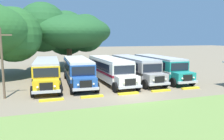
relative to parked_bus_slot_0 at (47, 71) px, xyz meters
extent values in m
plane|color=#84755B|center=(6.95, -7.19, -1.58)|extent=(220.00, 220.00, 0.00)
cube|color=olive|center=(6.95, -15.08, -1.58)|extent=(80.00, 11.44, 0.01)
cube|color=yellow|center=(0.02, 0.31, -0.03)|extent=(2.96, 9.31, 2.10)
cube|color=black|center=(0.02, 0.31, -0.20)|extent=(2.99, 9.34, 0.24)
cube|color=black|center=(1.30, 0.54, 0.47)|extent=(0.44, 7.99, 0.80)
cube|color=black|center=(-1.24, 0.67, 0.47)|extent=(0.44, 7.99, 0.80)
cube|color=#B2B2B7|center=(0.02, 0.31, 1.13)|extent=(2.87, 9.21, 0.22)
cube|color=yellow|center=(-0.25, -4.99, -0.56)|extent=(2.27, 1.51, 1.05)
cube|color=black|center=(-0.29, -5.73, -0.53)|extent=(1.10, 0.16, 0.70)
cube|color=#B7B7BC|center=(-0.29, -5.77, -0.96)|extent=(2.41, 0.32, 0.24)
cube|color=black|center=(-0.22, -4.32, 0.47)|extent=(2.20, 0.17, 0.84)
cube|color=black|center=(0.25, 4.92, -0.14)|extent=(0.90, 0.11, 1.30)
sphere|color=#EAE5C6|center=(0.41, -5.81, -0.53)|extent=(0.20, 0.20, 0.20)
sphere|color=#EAE5C6|center=(-0.99, -5.74, -0.53)|extent=(0.20, 0.20, 0.20)
cylinder|color=black|center=(0.95, -4.95, -1.08)|extent=(0.33, 1.01, 1.00)
cylinder|color=black|center=(-1.44, -4.83, -1.08)|extent=(0.33, 1.01, 1.00)
cylinder|color=black|center=(1.36, 3.24, -1.08)|extent=(0.33, 1.01, 1.00)
cylinder|color=black|center=(-1.03, 3.36, -1.08)|extent=(0.33, 1.01, 1.00)
cube|color=#23519E|center=(3.40, 0.23, -0.03)|extent=(2.92, 9.30, 2.10)
cube|color=silver|center=(3.40, 0.23, -0.20)|extent=(2.95, 9.33, 0.24)
cube|color=black|center=(4.68, 0.47, 0.47)|extent=(0.41, 7.99, 0.80)
cube|color=black|center=(2.14, 0.59, 0.47)|extent=(0.41, 7.99, 0.80)
cube|color=beige|center=(3.40, 0.23, 1.13)|extent=(2.83, 9.20, 0.22)
cube|color=#23519E|center=(3.16, -5.07, -0.56)|extent=(2.26, 1.50, 1.05)
cube|color=black|center=(3.12, -5.81, -0.53)|extent=(1.10, 0.15, 0.70)
cube|color=#B7B7BC|center=(3.12, -5.85, -0.96)|extent=(2.41, 0.31, 0.24)
cube|color=black|center=(3.19, -4.40, 0.47)|extent=(2.20, 0.16, 0.84)
cube|color=silver|center=(3.61, 4.84, -0.14)|extent=(0.90, 0.10, 1.30)
sphere|color=#EAE5C6|center=(3.82, -5.89, -0.53)|extent=(0.20, 0.20, 0.20)
sphere|color=#EAE5C6|center=(2.42, -5.82, -0.53)|extent=(0.20, 0.20, 0.20)
cylinder|color=black|center=(4.36, -5.02, -1.08)|extent=(0.33, 1.01, 1.00)
cylinder|color=black|center=(1.96, -4.91, -1.08)|extent=(0.33, 1.01, 1.00)
cylinder|color=black|center=(4.73, 3.17, -1.08)|extent=(0.33, 1.01, 1.00)
cylinder|color=black|center=(2.34, 3.28, -1.08)|extent=(0.33, 1.01, 1.00)
cube|color=silver|center=(7.05, -0.25, -0.03)|extent=(2.78, 9.27, 2.10)
cube|color=maroon|center=(7.05, -0.25, -0.20)|extent=(2.81, 9.29, 0.24)
cube|color=black|center=(8.31, 0.09, 0.47)|extent=(0.28, 8.00, 0.80)
cube|color=black|center=(5.77, 0.01, 0.47)|extent=(0.28, 8.00, 0.80)
cube|color=silver|center=(7.05, -0.25, 1.13)|extent=(2.70, 9.17, 0.22)
cube|color=silver|center=(7.21, -5.55, -0.56)|extent=(2.24, 1.47, 1.05)
cube|color=black|center=(7.23, -6.29, -0.53)|extent=(1.10, 0.13, 0.70)
cube|color=#B7B7BC|center=(7.23, -6.33, -0.96)|extent=(2.40, 0.27, 0.24)
cube|color=black|center=(7.19, -4.88, 0.47)|extent=(2.20, 0.13, 0.84)
cube|color=maroon|center=(6.91, 4.37, -0.14)|extent=(0.90, 0.09, 1.30)
sphere|color=#EAE5C6|center=(7.93, -6.32, -0.53)|extent=(0.20, 0.20, 0.20)
sphere|color=#EAE5C6|center=(6.53, -6.36, -0.53)|extent=(0.20, 0.20, 0.20)
cylinder|color=black|center=(8.41, -5.41, -1.08)|extent=(0.31, 1.01, 1.00)
cylinder|color=black|center=(6.01, -5.48, -1.08)|extent=(0.31, 1.01, 1.00)
cylinder|color=black|center=(8.16, 2.79, -1.08)|extent=(0.31, 1.01, 1.00)
cylinder|color=black|center=(5.76, 2.71, -1.08)|extent=(0.31, 1.01, 1.00)
cube|color=#9E9993|center=(10.35, 0.07, -0.03)|extent=(2.75, 9.26, 2.10)
cube|color=#282828|center=(10.35, 0.07, -0.20)|extent=(2.78, 9.28, 0.24)
cube|color=black|center=(11.61, 0.40, 0.47)|extent=(0.26, 8.00, 0.80)
cube|color=black|center=(9.07, 0.33, 0.47)|extent=(0.26, 8.00, 0.80)
cube|color=#B2B2B7|center=(10.35, 0.07, 1.13)|extent=(2.66, 9.16, 0.22)
cube|color=#9E9993|center=(10.50, -5.23, -0.56)|extent=(2.24, 1.46, 1.05)
cube|color=black|center=(10.52, -5.97, -0.53)|extent=(1.10, 0.13, 0.70)
cube|color=#B7B7BC|center=(10.52, -6.01, -0.96)|extent=(2.40, 0.26, 0.24)
cube|color=black|center=(10.48, -4.56, 0.47)|extent=(2.20, 0.12, 0.84)
cube|color=#282828|center=(10.23, 4.69, -0.14)|extent=(0.90, 0.08, 1.30)
sphere|color=#EAE5C6|center=(11.22, -6.00, -0.53)|extent=(0.20, 0.20, 0.20)
sphere|color=#EAE5C6|center=(9.82, -6.04, -0.53)|extent=(0.20, 0.20, 0.20)
cylinder|color=black|center=(11.69, -5.10, -1.08)|extent=(0.31, 1.01, 1.00)
cylinder|color=black|center=(9.29, -5.16, -1.08)|extent=(0.31, 1.01, 1.00)
cylinder|color=black|center=(11.47, 3.10, -1.08)|extent=(0.31, 1.01, 1.00)
cylinder|color=black|center=(9.07, 3.03, -1.08)|extent=(0.31, 1.01, 1.00)
cube|color=teal|center=(13.72, -0.02, -0.03)|extent=(2.57, 9.22, 2.10)
cube|color=white|center=(13.72, -0.02, -0.20)|extent=(2.60, 9.24, 0.24)
cube|color=black|center=(14.99, 0.29, 0.47)|extent=(0.10, 8.00, 0.80)
cube|color=black|center=(12.45, 0.27, 0.47)|extent=(0.10, 8.00, 0.80)
cube|color=#B2B2B7|center=(13.72, -0.02, 1.13)|extent=(2.49, 9.12, 0.22)
cube|color=teal|center=(13.76, -5.32, -0.56)|extent=(2.21, 1.42, 1.05)
cube|color=black|center=(13.77, -6.06, -0.53)|extent=(1.10, 0.11, 0.70)
cube|color=#B7B7BC|center=(13.77, -6.10, -0.96)|extent=(2.40, 0.22, 0.24)
cube|color=black|center=(13.76, -4.65, 0.47)|extent=(2.20, 0.08, 0.84)
cube|color=white|center=(13.68, 4.60, -0.14)|extent=(0.90, 0.07, 1.30)
sphere|color=#EAE5C6|center=(14.47, -6.11, -0.53)|extent=(0.20, 0.20, 0.20)
sphere|color=#EAE5C6|center=(13.07, -6.12, -0.53)|extent=(0.20, 0.20, 0.20)
cylinder|color=black|center=(14.96, -5.21, -1.08)|extent=(0.29, 1.00, 1.00)
cylinder|color=black|center=(12.56, -5.23, -1.08)|extent=(0.29, 1.00, 1.00)
cylinder|color=black|center=(14.90, 2.99, -1.08)|extent=(0.29, 1.00, 1.00)
cylinder|color=black|center=(12.50, 2.97, -1.08)|extent=(0.29, 1.00, 1.00)
cube|color=yellow|center=(0.07, -6.50, -1.51)|extent=(2.00, 0.36, 0.15)
cube|color=yellow|center=(3.51, -6.50, -1.51)|extent=(2.00, 0.36, 0.15)
cube|color=yellow|center=(6.95, -6.50, -1.51)|extent=(2.00, 0.36, 0.15)
cube|color=yellow|center=(10.39, -6.50, -1.51)|extent=(2.00, 0.36, 0.15)
cube|color=yellow|center=(13.83, -6.50, -1.51)|extent=(2.00, 0.36, 0.15)
cylinder|color=brown|center=(4.11, 12.64, 0.45)|extent=(0.84, 0.84, 4.05)
ellipsoid|color=#235628|center=(4.11, 12.64, 4.60)|extent=(13.80, 14.92, 5.67)
sphere|color=#235628|center=(7.26, 13.97, 4.42)|extent=(6.65, 6.65, 6.65)
sphere|color=#235628|center=(-0.02, 11.36, 5.21)|extent=(7.64, 7.64, 7.64)
sphere|color=#235628|center=(4.11, 16.91, 4.47)|extent=(8.16, 8.16, 8.16)
sphere|color=#286028|center=(-3.75, 6.56, 4.00)|extent=(7.13, 7.13, 7.13)
cylinder|color=brown|center=(-3.71, -4.51, 1.42)|extent=(0.20, 0.20, 6.00)
cube|color=brown|center=(-3.71, -4.51, 3.82)|extent=(1.80, 0.12, 0.12)
camera|label=1|loc=(-0.72, -24.81, 3.57)|focal=35.25mm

